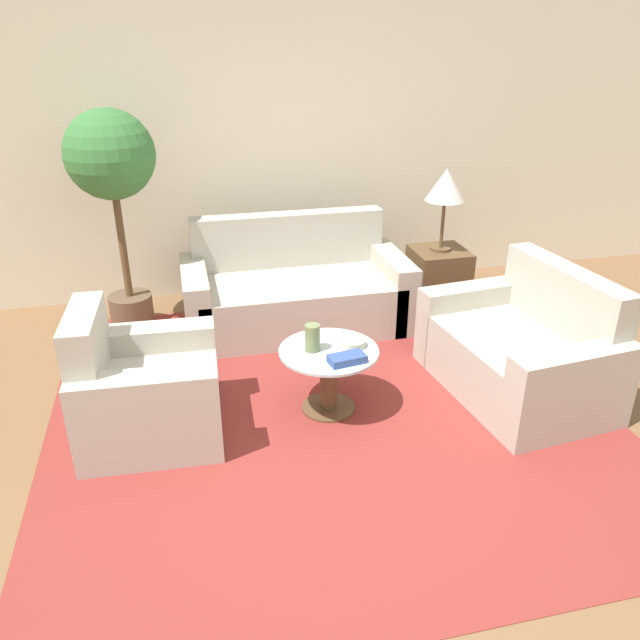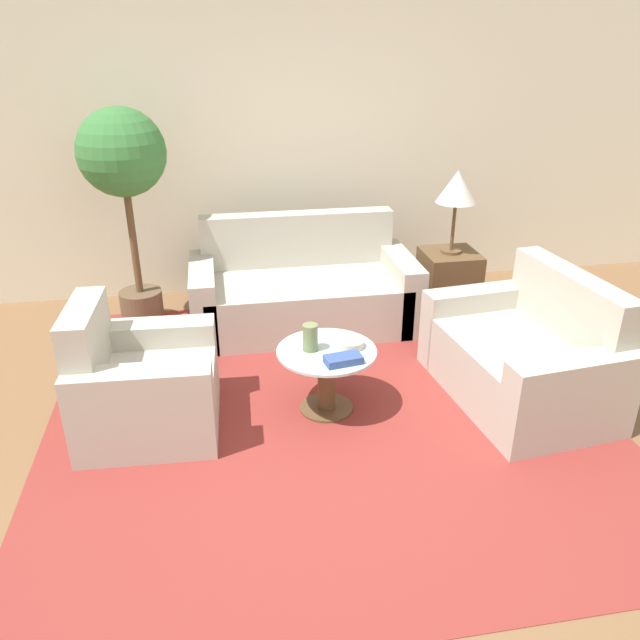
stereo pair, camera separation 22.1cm
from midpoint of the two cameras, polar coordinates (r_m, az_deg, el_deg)
name	(u,v)px [view 1 (the left image)]	position (r m, az deg, el deg)	size (l,w,h in m)	color
ground_plane	(337,462)	(3.80, -0.10, -12.85)	(14.00, 14.00, 0.00)	brown
wall_back	(259,153)	(5.91, -6.67, 14.89)	(10.00, 0.06, 2.60)	beige
rug	(328,408)	(4.27, -0.72, -8.07)	(3.65, 3.64, 0.01)	maroon
sofa_main	(295,291)	(5.37, -3.52, 2.62)	(1.87, 0.91, 0.90)	#B2AD9E
armchair	(141,394)	(4.08, -17.60, -6.45)	(0.88, 0.87, 0.86)	#B2AD9E
loveseat	(524,352)	(4.55, 16.86, -2.86)	(1.01, 1.41, 0.88)	#B2AD9E
coffee_table	(329,371)	(4.11, -0.74, -4.74)	(0.65, 0.65, 0.45)	brown
side_table	(438,280)	(5.70, 9.63, 3.65)	(0.47, 0.47, 0.56)	brown
table_lamp	(446,187)	(5.46, 10.27, 11.88)	(0.34, 0.34, 0.71)	brown
potted_plant	(112,172)	(5.26, -19.65, 12.58)	(0.69, 0.69, 1.81)	brown
vase	(312,338)	(3.99, -2.28, -1.65)	(0.10, 0.10, 0.18)	#6B7A4C
bowl	(353,343)	(4.07, 1.44, -2.11)	(0.17, 0.17, 0.05)	beige
book_stack	(347,359)	(3.88, 0.86, -3.59)	(0.25, 0.16, 0.05)	#334C8C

